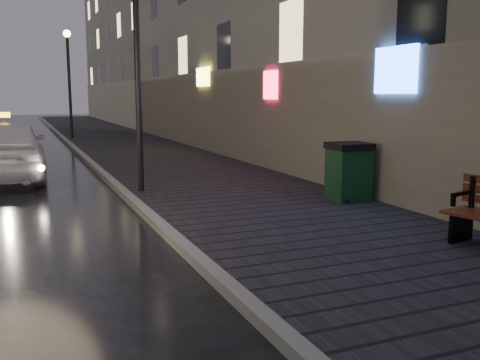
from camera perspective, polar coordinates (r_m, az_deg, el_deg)
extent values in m
plane|color=black|center=(6.49, -15.21, -12.33)|extent=(120.00, 120.00, 0.00)
cube|color=black|center=(27.50, -13.00, 4.20)|extent=(4.60, 58.00, 0.15)
cube|color=slate|center=(27.20, -18.00, 3.93)|extent=(0.20, 58.00, 0.15)
cube|color=#605B54|center=(32.25, -8.85, 16.46)|extent=(1.80, 50.00, 13.00)
cylinder|color=black|center=(12.29, -10.84, 10.43)|extent=(0.14, 0.14, 5.00)
cylinder|color=black|center=(28.13, -17.71, 9.36)|extent=(0.14, 0.14, 5.00)
sphere|color=#FFD88C|center=(28.28, -17.98, 14.63)|extent=(0.36, 0.36, 0.36)
cube|color=black|center=(8.72, 22.51, -4.65)|extent=(0.54, 0.19, 0.43)
cube|color=black|center=(8.84, 23.47, -2.02)|extent=(0.08, 0.08, 0.76)
cube|color=black|center=(8.57, 22.53, -1.33)|extent=(0.45, 0.16, 0.05)
cube|color=#0E3319|center=(11.35, 11.49, 0.57)|extent=(0.77, 0.77, 1.06)
cube|color=black|center=(11.28, 11.58, 3.58)|extent=(0.83, 0.83, 0.13)
imported|color=silver|center=(15.91, -23.71, 3.04)|extent=(2.16, 5.09, 1.72)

